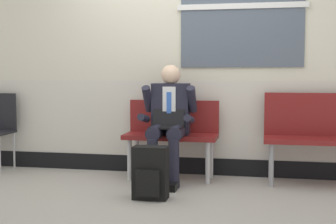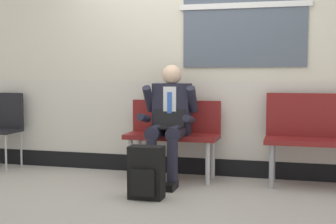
{
  "view_description": "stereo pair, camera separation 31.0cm",
  "coord_description": "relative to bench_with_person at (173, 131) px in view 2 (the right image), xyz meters",
  "views": [
    {
      "loc": [
        0.99,
        -4.61,
        1.16
      ],
      "look_at": [
        -0.01,
        0.24,
        0.75
      ],
      "focal_mm": 51.2,
      "sensor_mm": 36.0,
      "label": 1
    },
    {
      "loc": [
        1.29,
        -4.54,
        1.16
      ],
      "look_at": [
        -0.01,
        0.24,
        0.75
      ],
      "focal_mm": 51.2,
      "sensor_mm": 36.0,
      "label": 2
    }
  ],
  "objects": [
    {
      "name": "person_seated",
      "position": [
        0.0,
        -0.19,
        0.15
      ],
      "size": [
        0.57,
        0.7,
        1.24
      ],
      "color": "#1E1E2D",
      "rests_on": "ground"
    },
    {
      "name": "backpack",
      "position": [
        -0.02,
        -0.92,
        -0.28
      ],
      "size": [
        0.32,
        0.22,
        0.49
      ],
      "color": "black",
      "rests_on": "ground"
    },
    {
      "name": "ground_plane",
      "position": [
        0.02,
        -0.51,
        -0.51
      ],
      "size": [
        18.0,
        18.0,
        0.0
      ],
      "primitive_type": "plane",
      "color": "#9E9991"
    },
    {
      "name": "bench_with_person",
      "position": [
        0.0,
        0.0,
        0.0
      ],
      "size": [
        1.01,
        0.42,
        0.85
      ],
      "color": "maroon",
      "rests_on": "ground"
    },
    {
      "name": "station_wall",
      "position": [
        0.03,
        0.28,
        0.96
      ],
      "size": [
        5.91,
        0.16,
        2.96
      ],
      "color": "beige",
      "rests_on": "ground"
    },
    {
      "name": "folding_chair",
      "position": [
        -2.12,
        0.02,
        0.03
      ],
      "size": [
        0.38,
        0.38,
        0.91
      ],
      "color": "black",
      "rests_on": "ground"
    },
    {
      "name": "bench_empty",
      "position": [
        1.55,
        0.01,
        0.04
      ],
      "size": [
        1.12,
        0.42,
        0.95
      ],
      "color": "maroon",
      "rests_on": "ground"
    }
  ]
}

